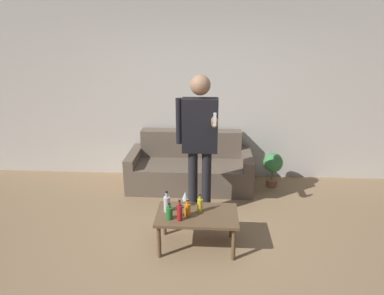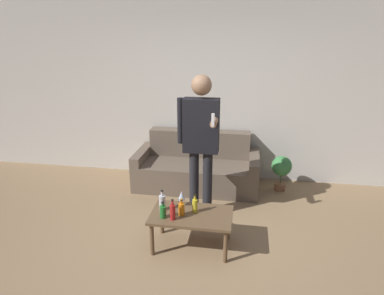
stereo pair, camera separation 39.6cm
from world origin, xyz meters
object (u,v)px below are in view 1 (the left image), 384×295
couch (190,167)px  bottle_orange (180,212)px  person_standing_front (200,136)px  coffee_table (197,218)px

couch → bottle_orange: bearing=-90.0°
bottle_orange → person_standing_front: 1.02m
bottle_orange → person_standing_front: bearing=78.6°
couch → coffee_table: couch is taller
bottle_orange → person_standing_front: (0.17, 0.83, 0.56)m
coffee_table → bottle_orange: bearing=-141.6°
coffee_table → bottle_orange: 0.26m
person_standing_front → coffee_table: bearing=-89.6°
couch → person_standing_front: size_ratio=1.02×
bottle_orange → person_standing_front: person_standing_front is taller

